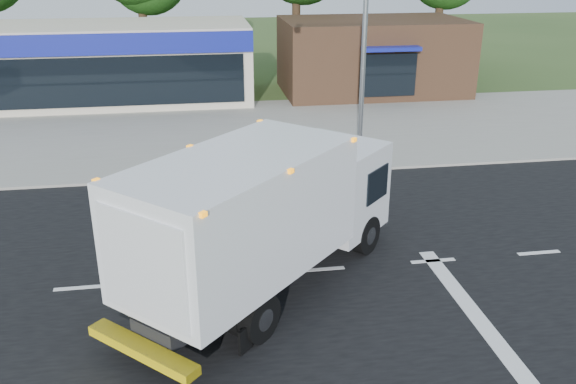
% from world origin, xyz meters
% --- Properties ---
extents(ground, '(120.00, 120.00, 0.00)m').
position_xyz_m(ground, '(0.00, 0.00, 0.00)').
color(ground, '#385123').
rests_on(ground, ground).
extents(road_asphalt, '(60.00, 14.00, 0.02)m').
position_xyz_m(road_asphalt, '(0.00, 0.00, 0.00)').
color(road_asphalt, black).
rests_on(road_asphalt, ground).
extents(sidewalk, '(60.00, 2.40, 0.12)m').
position_xyz_m(sidewalk, '(0.00, 8.20, 0.06)').
color(sidewalk, gray).
rests_on(sidewalk, ground).
extents(parking_apron, '(60.00, 9.00, 0.02)m').
position_xyz_m(parking_apron, '(0.00, 14.00, 0.01)').
color(parking_apron, gray).
rests_on(parking_apron, ground).
extents(lane_markings, '(55.20, 7.00, 0.01)m').
position_xyz_m(lane_markings, '(1.35, -1.35, 0.02)').
color(lane_markings, silver).
rests_on(lane_markings, road_asphalt).
extents(ems_box_truck, '(7.50, 7.69, 3.64)m').
position_xyz_m(ems_box_truck, '(-1.53, -0.73, 2.10)').
color(ems_box_truck, black).
rests_on(ems_box_truck, ground).
extents(emergency_worker, '(0.80, 0.63, 2.03)m').
position_xyz_m(emergency_worker, '(-4.36, -1.94, 0.99)').
color(emergency_worker, '#CAB686').
rests_on(emergency_worker, ground).
extents(retail_strip_mall, '(18.00, 6.20, 4.00)m').
position_xyz_m(retail_strip_mall, '(-9.00, 19.93, 2.01)').
color(retail_strip_mall, beige).
rests_on(retail_strip_mall, ground).
extents(brown_storefront, '(10.00, 6.70, 4.00)m').
position_xyz_m(brown_storefront, '(7.00, 19.98, 2.00)').
color(brown_storefront, '#382316').
rests_on(brown_storefront, ground).
extents(traffic_signal_pole, '(3.51, 0.25, 8.00)m').
position_xyz_m(traffic_signal_pole, '(2.35, 7.60, 4.92)').
color(traffic_signal_pole, gray).
rests_on(traffic_signal_pole, ground).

